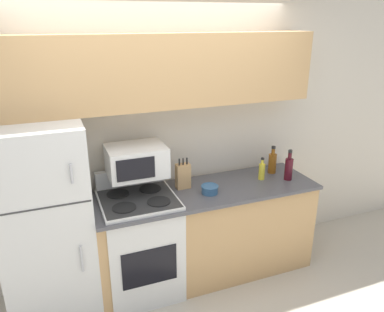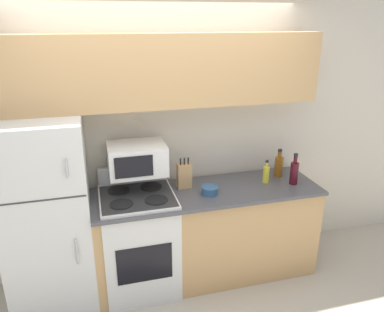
{
  "view_description": "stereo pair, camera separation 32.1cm",
  "coord_description": "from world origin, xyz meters",
  "px_view_note": "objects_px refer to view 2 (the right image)",
  "views": [
    {
      "loc": [
        -0.9,
        -2.53,
        2.37
      ],
      "look_at": [
        0.2,
        0.28,
        1.26
      ],
      "focal_mm": 35.0,
      "sensor_mm": 36.0,
      "label": 1
    },
    {
      "loc": [
        -0.6,
        -2.63,
        2.37
      ],
      "look_at": [
        0.2,
        0.28,
        1.26
      ],
      "focal_mm": 35.0,
      "sensor_mm": 36.0,
      "label": 2
    }
  ],
  "objects_px": {
    "stove": "(139,240)",
    "bottle_cooking_spray": "(266,174)",
    "knife_block": "(184,176)",
    "microwave": "(137,159)",
    "refrigerator": "(48,216)",
    "bottle_wine_red": "(294,172)",
    "bottle_whiskey": "(279,166)",
    "bowl": "(210,190)"
  },
  "relations": [
    {
      "from": "knife_block",
      "to": "bowl",
      "type": "relative_size",
      "value": 1.85
    },
    {
      "from": "stove",
      "to": "bottle_wine_red",
      "type": "distance_m",
      "value": 1.56
    },
    {
      "from": "bottle_cooking_spray",
      "to": "microwave",
      "type": "bearing_deg",
      "value": 175.66
    },
    {
      "from": "bowl",
      "to": "bottle_wine_red",
      "type": "distance_m",
      "value": 0.83
    },
    {
      "from": "microwave",
      "to": "refrigerator",
      "type": "bearing_deg",
      "value": -173.81
    },
    {
      "from": "microwave",
      "to": "bottle_wine_red",
      "type": "relative_size",
      "value": 1.64
    },
    {
      "from": "bowl",
      "to": "bottle_wine_red",
      "type": "xyz_separation_m",
      "value": [
        0.83,
        0.0,
        0.08
      ]
    },
    {
      "from": "bowl",
      "to": "bottle_whiskey",
      "type": "bearing_deg",
      "value": 14.75
    },
    {
      "from": "knife_block",
      "to": "bottle_cooking_spray",
      "type": "xyz_separation_m",
      "value": [
        0.77,
        -0.09,
        -0.03
      ]
    },
    {
      "from": "bottle_wine_red",
      "to": "bottle_cooking_spray",
      "type": "relative_size",
      "value": 1.36
    },
    {
      "from": "refrigerator",
      "to": "stove",
      "type": "xyz_separation_m",
      "value": [
        0.74,
        -0.03,
        -0.35
      ]
    },
    {
      "from": "refrigerator",
      "to": "stove",
      "type": "height_order",
      "value": "refrigerator"
    },
    {
      "from": "refrigerator",
      "to": "stove",
      "type": "relative_size",
      "value": 1.51
    },
    {
      "from": "bottle_whiskey",
      "to": "bottle_wine_red",
      "type": "relative_size",
      "value": 0.93
    },
    {
      "from": "refrigerator",
      "to": "stove",
      "type": "bearing_deg",
      "value": -2.09
    },
    {
      "from": "stove",
      "to": "bottle_cooking_spray",
      "type": "xyz_separation_m",
      "value": [
        1.22,
        0.02,
        0.51
      ]
    },
    {
      "from": "bowl",
      "to": "bottle_whiskey",
      "type": "distance_m",
      "value": 0.8
    },
    {
      "from": "stove",
      "to": "knife_block",
      "type": "bearing_deg",
      "value": 13.89
    },
    {
      "from": "microwave",
      "to": "bottle_whiskey",
      "type": "xyz_separation_m",
      "value": [
        1.38,
        0.01,
        -0.21
      ]
    },
    {
      "from": "refrigerator",
      "to": "knife_block",
      "type": "xyz_separation_m",
      "value": [
        1.19,
        0.08,
        0.2
      ]
    },
    {
      "from": "refrigerator",
      "to": "bottle_cooking_spray",
      "type": "xyz_separation_m",
      "value": [
        1.96,
        -0.01,
        0.16
      ]
    },
    {
      "from": "knife_block",
      "to": "bottle_cooking_spray",
      "type": "height_order",
      "value": "knife_block"
    },
    {
      "from": "refrigerator",
      "to": "bowl",
      "type": "bearing_deg",
      "value": -4.49
    },
    {
      "from": "knife_block",
      "to": "bottle_whiskey",
      "type": "distance_m",
      "value": 0.95
    },
    {
      "from": "stove",
      "to": "knife_block",
      "type": "height_order",
      "value": "knife_block"
    },
    {
      "from": "stove",
      "to": "bottle_wine_red",
      "type": "xyz_separation_m",
      "value": [
        1.46,
        -0.08,
        0.54
      ]
    },
    {
      "from": "refrigerator",
      "to": "bowl",
      "type": "distance_m",
      "value": 1.38
    },
    {
      "from": "microwave",
      "to": "bottle_wine_red",
      "type": "bearing_deg",
      "value": -7.55
    },
    {
      "from": "bottle_cooking_spray",
      "to": "bottle_wine_red",
      "type": "bearing_deg",
      "value": -22.83
    },
    {
      "from": "bottle_wine_red",
      "to": "bottle_cooking_spray",
      "type": "distance_m",
      "value": 0.26
    },
    {
      "from": "refrigerator",
      "to": "bowl",
      "type": "height_order",
      "value": "refrigerator"
    },
    {
      "from": "bottle_cooking_spray",
      "to": "stove",
      "type": "bearing_deg",
      "value": -179.06
    },
    {
      "from": "stove",
      "to": "microwave",
      "type": "xyz_separation_m",
      "value": [
        0.03,
        0.11,
        0.75
      ]
    },
    {
      "from": "stove",
      "to": "bottle_cooking_spray",
      "type": "height_order",
      "value": "bottle_cooking_spray"
    },
    {
      "from": "microwave",
      "to": "bottle_cooking_spray",
      "type": "xyz_separation_m",
      "value": [
        1.19,
        -0.09,
        -0.24
      ]
    },
    {
      "from": "refrigerator",
      "to": "bowl",
      "type": "xyz_separation_m",
      "value": [
        1.37,
        -0.11,
        0.12
      ]
    },
    {
      "from": "microwave",
      "to": "knife_block",
      "type": "xyz_separation_m",
      "value": [
        0.42,
        0.0,
        -0.21
      ]
    },
    {
      "from": "knife_block",
      "to": "bottle_whiskey",
      "type": "height_order",
      "value": "knife_block"
    },
    {
      "from": "bottle_cooking_spray",
      "to": "refrigerator",
      "type": "bearing_deg",
      "value": 179.8
    },
    {
      "from": "bottle_wine_red",
      "to": "bottle_cooking_spray",
      "type": "height_order",
      "value": "bottle_wine_red"
    },
    {
      "from": "refrigerator",
      "to": "microwave",
      "type": "xyz_separation_m",
      "value": [
        0.77,
        0.08,
        0.4
      ]
    },
    {
      "from": "microwave",
      "to": "bottle_wine_red",
      "type": "xyz_separation_m",
      "value": [
        1.43,
        -0.19,
        -0.21
      ]
    }
  ]
}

